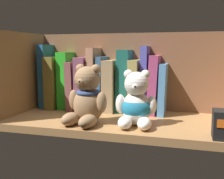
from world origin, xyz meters
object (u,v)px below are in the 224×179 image
object	(u,v)px
book_6	(103,83)
book_11	(154,84)
book_3	(77,85)
teddy_bear_smaller	(136,104)
book_2	(68,80)
book_7	(112,85)
book_12	(163,88)
book_8	(125,81)
book_5	(96,79)
book_9	(136,86)
book_10	(146,79)
teddy_bear_larger	(87,98)
book_4	(86,83)
book_1	(57,82)
book_0	(49,76)

from	to	relation	value
book_6	book_11	world-z (taller)	book_11
book_3	teddy_bear_smaller	bearing A→B (deg)	-35.66
book_2	book_7	xyz separation A→B (cm)	(15.49, 0.00, -1.22)
book_12	book_8	bearing A→B (deg)	180.00
book_2	book_3	distance (cm)	3.66
book_8	book_12	xyz separation A→B (cm)	(12.03, 0.00, -2.03)
book_5	book_6	bearing A→B (deg)	0.00
book_11	book_5	bearing A→B (deg)	180.00
book_9	teddy_bear_smaller	world-z (taller)	book_9
book_8	book_10	xyz separation A→B (cm)	(6.51, 0.00, 0.54)
book_6	book_5	bearing A→B (deg)	180.00
book_6	book_9	xyz separation A→B (cm)	(10.81, 0.00, -0.47)
book_10	book_8	bearing A→B (deg)	180.00
teddy_bear_larger	teddy_bear_smaller	xyz separation A→B (cm)	(12.69, 1.53, -1.03)
book_4	teddy_bear_smaller	size ratio (longest dim) A/B	1.19
book_8	book_10	distance (cm)	6.53
book_11	teddy_bear_smaller	bearing A→B (deg)	-98.44
book_3	book_8	bearing A→B (deg)	0.00
book_10	book_1	bearing A→B (deg)	180.00
book_6	book_0	bearing A→B (deg)	180.00
book_4	book_12	distance (cm)	24.96
book_8	teddy_bear_smaller	size ratio (longest dim) A/B	1.35
book_2	teddy_bear_larger	bearing A→B (deg)	-52.86
book_5	teddy_bear_larger	bearing A→B (deg)	-78.35
book_12	teddy_bear_larger	bearing A→B (deg)	-134.74
book_1	book_7	distance (cm)	19.31
book_2	book_7	distance (cm)	15.54
book_5	book_11	size ratio (longest dim) A/B	1.13
book_0	book_1	bearing A→B (deg)	0.00
book_10	book_4	bearing A→B (deg)	180.00
teddy_bear_smaller	book_9	bearing A→B (deg)	100.82
book_8	book_10	world-z (taller)	book_10
book_12	teddy_bear_smaller	xyz separation A→B (cm)	(-5.21, -16.53, -1.97)
book_5	book_7	distance (cm)	5.84
book_0	book_8	bearing A→B (deg)	0.00
teddy_bear_larger	book_1	bearing A→B (deg)	134.09
book_7	book_11	xyz separation A→B (cm)	(13.33, 0.00, 0.75)
book_0	book_4	world-z (taller)	book_0
book_3	book_7	size ratio (longest dim) A/B	0.96
book_12	teddy_bear_smaller	bearing A→B (deg)	-107.48
book_0	book_10	size ratio (longest dim) A/B	1.03
book_4	book_9	distance (cm)	16.59
book_10	teddy_bear_larger	size ratio (longest dim) A/B	1.31
book_3	book_7	world-z (taller)	book_7
book_10	book_12	xyz separation A→B (cm)	(5.52, 0.00, -2.57)
book_8	book_7	bearing A→B (deg)	180.00
book_2	book_3	bearing A→B (deg)	0.00
book_7	book_10	world-z (taller)	book_10
book_2	book_6	distance (cm)	12.42
book_1	book_10	bearing A→B (deg)	0.00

